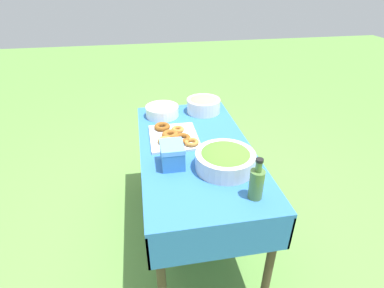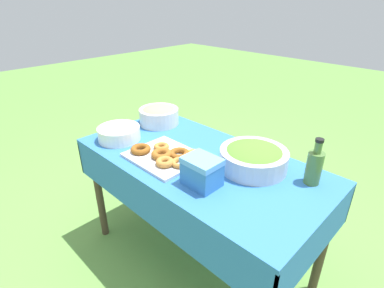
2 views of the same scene
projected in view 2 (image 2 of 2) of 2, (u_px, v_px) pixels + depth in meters
name	position (u px, v px, depth m)	size (l,w,h in m)	color
ground_plane	(198.00, 258.00, 2.02)	(14.00, 14.00, 0.00)	#609342
picnic_table	(199.00, 175.00, 1.72)	(1.44, 0.74, 0.78)	#2D6BB2
salad_bowl	(254.00, 157.00, 1.55)	(0.35, 0.35, 0.12)	silver
pasta_bowl	(159.00, 115.00, 2.10)	(0.27, 0.27, 0.13)	silver
donut_platter	(166.00, 155.00, 1.66)	(0.40, 0.34, 0.05)	silver
plate_stack	(119.00, 133.00, 1.88)	(0.26, 0.26, 0.08)	white
olive_oil_bottle	(314.00, 166.00, 1.42)	(0.08, 0.08, 0.24)	#4C7238
cooler_box	(202.00, 172.00, 1.41)	(0.17, 0.14, 0.14)	#3372B7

